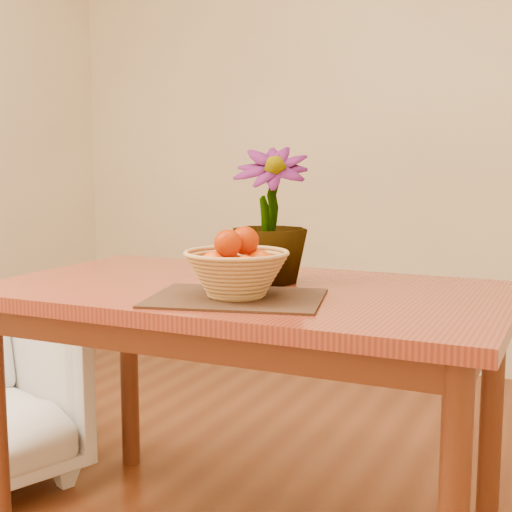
% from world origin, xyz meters
% --- Properties ---
extents(wall_back, '(4.00, 0.02, 2.70)m').
position_xyz_m(wall_back, '(0.00, 2.25, 1.35)').
color(wall_back, '#FFF1C2').
rests_on(wall_back, floor).
extents(table, '(1.40, 0.80, 0.75)m').
position_xyz_m(table, '(0.00, 0.30, 0.66)').
color(table, maroon).
rests_on(table, floor).
extents(placemat, '(0.49, 0.41, 0.01)m').
position_xyz_m(placemat, '(0.05, 0.13, 0.75)').
color(placemat, '#3C2315').
rests_on(placemat, table).
extents(wicker_basket, '(0.26, 0.26, 0.11)m').
position_xyz_m(wicker_basket, '(0.05, 0.13, 0.81)').
color(wicker_basket, tan).
rests_on(wicker_basket, placemat).
extents(orange_pile, '(0.15, 0.16, 0.13)m').
position_xyz_m(orange_pile, '(0.05, 0.13, 0.86)').
color(orange_pile, '#F83C04').
rests_on(orange_pile, wicker_basket).
extents(potted_plant, '(0.27, 0.27, 0.38)m').
position_xyz_m(potted_plant, '(0.03, 0.38, 0.94)').
color(potted_plant, '#1E4C15').
rests_on(potted_plant, table).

